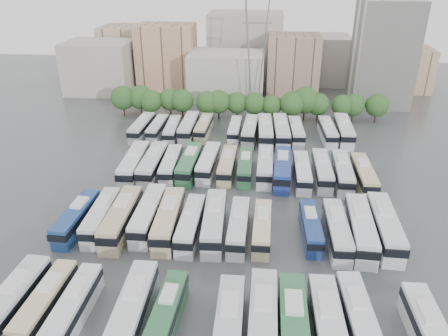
# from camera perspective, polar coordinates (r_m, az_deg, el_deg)

# --- Properties ---
(ground) EXTENTS (220.00, 220.00, 0.00)m
(ground) POSITION_cam_1_polar(r_m,az_deg,el_deg) (67.23, 0.90, -5.67)
(ground) COLOR #424447
(ground) RESTS_ON ground
(tree_line) EXTENTS (65.58, 7.65, 8.01)m
(tree_line) POSITION_cam_1_polar(r_m,az_deg,el_deg) (104.07, 2.43, 8.61)
(tree_line) COLOR black
(tree_line) RESTS_ON ground
(city_buildings) EXTENTS (102.00, 35.00, 20.00)m
(city_buildings) POSITION_cam_1_polar(r_m,az_deg,el_deg) (132.33, 0.16, 14.05)
(city_buildings) COLOR #9E998E
(city_buildings) RESTS_ON ground
(apartment_tower) EXTENTS (14.00, 14.00, 26.00)m
(apartment_tower) POSITION_cam_1_polar(r_m,az_deg,el_deg) (120.90, 20.10, 13.86)
(apartment_tower) COLOR silver
(apartment_tower) RESTS_ON ground
(electricity_pylon) EXTENTS (9.00, 6.91, 33.83)m
(electricity_pylon) POSITION_cam_1_polar(r_m,az_deg,el_deg) (108.36, 4.28, 17.11)
(electricity_pylon) COLOR slate
(electricity_pylon) RESTS_ON ground
(bus_r0_s0) EXTENTS (3.47, 13.41, 4.17)m
(bus_r0_s0) POSITION_cam_1_polar(r_m,az_deg,el_deg) (53.32, -26.18, -15.83)
(bus_r0_s0) COLOR silver
(bus_r0_s0) RESTS_ON ground
(bus_r0_s1) EXTENTS (2.85, 11.43, 3.56)m
(bus_r0_s1) POSITION_cam_1_polar(r_m,az_deg,el_deg) (52.68, -22.26, -15.94)
(bus_r0_s1) COLOR beige
(bus_r0_s1) RESTS_ON ground
(bus_r0_s2) EXTENTS (2.65, 11.31, 3.53)m
(bus_r0_s2) POSITION_cam_1_polar(r_m,az_deg,el_deg) (51.17, -19.01, -16.75)
(bus_r0_s2) COLOR silver
(bus_r0_s2) RESTS_ON ground
(bus_r0_s4) EXTENTS (3.06, 13.18, 4.12)m
(bus_r0_s4) POSITION_cam_1_polar(r_m,az_deg,el_deg) (48.58, -11.92, -17.94)
(bus_r0_s4) COLOR silver
(bus_r0_s4) RESTS_ON ground
(bus_r0_s5) EXTENTS (2.94, 11.16, 3.47)m
(bus_r0_s5) POSITION_cam_1_polar(r_m,az_deg,el_deg) (48.25, -7.53, -18.42)
(bus_r0_s5) COLOR #2B653D
(bus_r0_s5) RESTS_ON ground
(bus_r0_s7) EXTENTS (2.89, 12.73, 3.99)m
(bus_r0_s7) POSITION_cam_1_polar(r_m,az_deg,el_deg) (46.15, 0.62, -20.26)
(bus_r0_s7) COLOR silver
(bus_r0_s7) RESTS_ON ground
(bus_r0_s8) EXTENTS (3.00, 13.32, 4.17)m
(bus_r0_s8) POSITION_cam_1_polar(r_m,az_deg,el_deg) (46.64, 5.07, -19.60)
(bus_r0_s8) COLOR silver
(bus_r0_s8) RESTS_ON ground
(bus_r0_s9) EXTENTS (2.84, 12.99, 4.07)m
(bus_r0_s9) POSITION_cam_1_polar(r_m,az_deg,el_deg) (46.68, 9.06, -19.93)
(bus_r0_s9) COLOR #2F6F45
(bus_r0_s9) RESTS_ON ground
(bus_r0_s10) EXTENTS (3.17, 13.21, 4.12)m
(bus_r0_s10) POSITION_cam_1_polar(r_m,az_deg,el_deg) (47.08, 13.47, -19.90)
(bus_r0_s10) COLOR silver
(bus_r0_s10) RESTS_ON ground
(bus_r0_s11) EXTENTS (3.28, 12.30, 3.82)m
(bus_r0_s11) POSITION_cam_1_polar(r_m,az_deg,el_deg) (48.90, 17.20, -18.60)
(bus_r0_s11) COLOR silver
(bus_r0_s11) RESTS_ON ground
(bus_r1_s0) EXTENTS (3.05, 11.80, 3.67)m
(bus_r1_s0) POSITION_cam_1_polar(r_m,az_deg,el_deg) (65.74, -18.68, -6.17)
(bus_r1_s0) COLOR navy
(bus_r1_s0) RESTS_ON ground
(bus_r1_s1) EXTENTS (3.05, 12.17, 3.79)m
(bus_r1_s1) POSITION_cam_1_polar(r_m,az_deg,el_deg) (64.93, -15.70, -6.09)
(bus_r1_s1) COLOR silver
(bus_r1_s1) RESTS_ON ground
(bus_r1_s2) EXTENTS (3.03, 13.30, 4.17)m
(bus_r1_s2) POSITION_cam_1_polar(r_m,az_deg,el_deg) (63.53, -13.25, -6.34)
(bus_r1_s2) COLOR tan
(bus_r1_s2) RESTS_ON ground
(bus_r1_s3) EXTENTS (2.83, 12.82, 4.02)m
(bus_r1_s3) POSITION_cam_1_polar(r_m,az_deg,el_deg) (63.76, -9.83, -5.94)
(bus_r1_s3) COLOR silver
(bus_r1_s3) RESTS_ON ground
(bus_r1_s4) EXTENTS (3.26, 13.16, 4.10)m
(bus_r1_s4) POSITION_cam_1_polar(r_m,az_deg,el_deg) (62.11, -7.25, -6.63)
(bus_r1_s4) COLOR beige
(bus_r1_s4) RESTS_ON ground
(bus_r1_s5) EXTENTS (2.74, 12.00, 3.76)m
(bus_r1_s5) POSITION_cam_1_polar(r_m,az_deg,el_deg) (61.06, -4.37, -7.31)
(bus_r1_s5) COLOR silver
(bus_r1_s5) RESTS_ON ground
(bus_r1_s6) EXTENTS (3.38, 13.17, 4.10)m
(bus_r1_s6) POSITION_cam_1_polar(r_m,az_deg,el_deg) (61.10, -1.29, -7.01)
(bus_r1_s6) COLOR silver
(bus_r1_s6) RESTS_ON ground
(bus_r1_s7) EXTENTS (2.68, 11.67, 3.65)m
(bus_r1_s7) POSITION_cam_1_polar(r_m,az_deg,el_deg) (60.55, 1.90, -7.61)
(bus_r1_s7) COLOR silver
(bus_r1_s7) RESTS_ON ground
(bus_r1_s8) EXTENTS (2.63, 11.09, 3.46)m
(bus_r1_s8) POSITION_cam_1_polar(r_m,az_deg,el_deg) (60.64, 4.99, -7.75)
(bus_r1_s8) COLOR beige
(bus_r1_s8) RESTS_ON ground
(bus_r1_s10) EXTENTS (2.68, 10.85, 3.38)m
(bus_r1_s10) POSITION_cam_1_polar(r_m,az_deg,el_deg) (61.80, 11.26, -7.55)
(bus_r1_s10) COLOR navy
(bus_r1_s10) RESTS_ON ground
(bus_r1_s11) EXTENTS (2.75, 12.23, 3.83)m
(bus_r1_s11) POSITION_cam_1_polar(r_m,az_deg,el_deg) (61.44, 14.53, -7.90)
(bus_r1_s11) COLOR silver
(bus_r1_s11) RESTS_ON ground
(bus_r1_s12) EXTENTS (3.62, 13.68, 4.25)m
(bus_r1_s12) POSITION_cam_1_polar(r_m,az_deg,el_deg) (62.38, 17.40, -7.52)
(bus_r1_s12) COLOR silver
(bus_r1_s12) RESTS_ON ground
(bus_r1_s13) EXTENTS (3.38, 13.67, 4.26)m
(bus_r1_s13) POSITION_cam_1_polar(r_m,az_deg,el_deg) (63.81, 20.25, -7.18)
(bus_r1_s13) COLOR silver
(bus_r1_s13) RESTS_ON ground
(bus_r2_s1) EXTENTS (3.45, 13.63, 4.25)m
(bus_r2_s1) POSITION_cam_1_polar(r_m,az_deg,el_deg) (78.90, -11.66, 0.54)
(bus_r2_s1) COLOR silver
(bus_r2_s1) RESTS_ON ground
(bus_r2_s2) EXTENTS (2.90, 13.26, 4.16)m
(bus_r2_s2) POSITION_cam_1_polar(r_m,az_deg,el_deg) (78.45, -9.28, 0.56)
(bus_r2_s2) COLOR silver
(bus_r2_s2) RESTS_ON ground
(bus_r2_s3) EXTENTS (2.97, 11.88, 3.70)m
(bus_r2_s3) POSITION_cam_1_polar(r_m,az_deg,el_deg) (78.24, -6.94, 0.47)
(bus_r2_s3) COLOR silver
(bus_r2_s3) RESTS_ON ground
(bus_r2_s4) EXTENTS (3.21, 12.83, 4.00)m
(bus_r2_s4) POSITION_cam_1_polar(r_m,az_deg,el_deg) (77.86, -4.50, 0.57)
(bus_r2_s4) COLOR #307145
(bus_r2_s4) RESTS_ON ground
(bus_r2_s5) EXTENTS (3.26, 12.42, 3.86)m
(bus_r2_s5) POSITION_cam_1_polar(r_m,az_deg,el_deg) (78.34, -2.05, 0.75)
(bus_r2_s5) COLOR white
(bus_r2_s5) RESTS_ON ground
(bus_r2_s6) EXTENTS (2.82, 11.81, 3.69)m
(bus_r2_s6) POSITION_cam_1_polar(r_m,az_deg,el_deg) (77.50, 0.44, 0.40)
(bus_r2_s6) COLOR #C3B686
(bus_r2_s6) RESTS_ON ground
(bus_r2_s7) EXTENTS (2.50, 11.15, 3.49)m
(bus_r2_s7) POSITION_cam_1_polar(r_m,az_deg,el_deg) (77.14, 2.78, 0.16)
(bus_r2_s7) COLOR #2A6337
(bus_r2_s7) RESTS_ON ground
(bus_r2_s8) EXTENTS (2.87, 12.37, 3.87)m
(bus_r2_s8) POSITION_cam_1_polar(r_m,az_deg,el_deg) (77.29, 5.38, 0.28)
(bus_r2_s8) COLOR silver
(bus_r2_s8) RESTS_ON ground
(bus_r2_s9) EXTENTS (3.40, 13.03, 4.05)m
(bus_r2_s9) POSITION_cam_1_polar(r_m,az_deg,el_deg) (76.46, 7.62, -0.07)
(bus_r2_s9) COLOR navy
(bus_r2_s9) RESTS_ON ground
(bus_r2_s10) EXTENTS (2.62, 11.81, 3.70)m
(bus_r2_s10) POSITION_cam_1_polar(r_m,az_deg,el_deg) (76.24, 10.15, -0.48)
(bus_r2_s10) COLOR silver
(bus_r2_s10) RESTS_ON ground
(bus_r2_s11) EXTENTS (2.71, 12.28, 3.85)m
(bus_r2_s11) POSITION_cam_1_polar(r_m,az_deg,el_deg) (77.37, 12.69, -0.26)
(bus_r2_s11) COLOR silver
(bus_r2_s11) RESTS_ON ground
(bus_r2_s12) EXTENTS (3.17, 12.65, 3.94)m
(bus_r2_s12) POSITION_cam_1_polar(r_m,az_deg,el_deg) (77.46, 15.20, -0.49)
(bus_r2_s12) COLOR silver
(bus_r2_s12) RESTS_ON ground
(bus_r2_s13) EXTENTS (2.71, 12.28, 3.85)m
(bus_r2_s13) POSITION_cam_1_polar(r_m,az_deg,el_deg) (77.44, 17.77, -0.89)
(bus_r2_s13) COLOR #CDBD8D
(bus_r2_s13) RESTS_ON ground
(bus_r3_s0) EXTENTS (3.11, 12.20, 3.80)m
(bus_r3_s0) POSITION_cam_1_polar(r_m,az_deg,el_deg) (96.32, -10.69, 5.23)
(bus_r3_s0) COLOR silver
(bus_r3_s0) RESTS_ON ground
(bus_r3_s1) EXTENTS (2.75, 11.16, 3.48)m
(bus_r3_s1) POSITION_cam_1_polar(r_m,az_deg,el_deg) (95.84, -8.65, 5.19)
(bus_r3_s1) COLOR silver
(bus_r3_s1) RESTS_ON ground
(bus_r3_s2) EXTENTS (3.01, 11.49, 3.57)m
(bus_r3_s2) POSITION_cam_1_polar(r_m,az_deg,el_deg) (94.32, -6.74, 4.99)
(bus_r3_s2) COLOR silver
(bus_r3_s2) RESTS_ON ground
(bus_r3_s3) EXTENTS (2.87, 12.78, 4.01)m
(bus_r3_s3) POSITION_cam_1_polar(r_m,az_deg,el_deg) (94.78, -4.63, 5.33)
(bus_r3_s3) COLOR silver
(bus_r3_s3) RESTS_ON ground
(bus_r3_s4) EXTENTS (2.94, 11.51, 3.58)m
(bus_r3_s4) POSITION_cam_1_polar(r_m,az_deg,el_deg) (95.09, -2.66, 5.32)
(bus_r3_s4) COLOR #C0B684
(bus_r3_s4) RESTS_ON ground
(bus_r3_s6) EXTENTS (2.55, 10.85, 3.39)m
(bus_r3_s6) POSITION_cam_1_polar(r_m,az_deg,el_deg) (94.09, 1.44, 5.05)
(bus_r3_s6) COLOR silver
(bus_r3_s6) RESTS_ON ground
(bus_r3_s7) EXTENTS (3.33, 12.60, 3.92)m
(bus_r3_s7) POSITION_cam_1_polar(r_m,az_deg,el_deg) (92.97, 3.42, 4.92)
(bus_r3_s7) COLOR silver
(bus_r3_s7) RESTS_ON ground
(bus_r3_s8) EXTENTS (3.43, 13.52, 4.21)m
(bus_r3_s8) POSITION_cam_1_polar(r_m,az_deg,el_deg) (92.57, 5.40, 4.85)
(bus_r3_s8) COLOR silver
(bus_r3_s8) RESTS_ON ground
(bus_r3_s9) EXTENTS (3.54, 13.74, 4.28)m
(bus_r3_s9) POSITION_cam_1_polar(r_m,az_deg,el_deg) (92.84, 7.47, 4.83)
(bus_r3_s9) COLOR silver
(bus_r3_s9) RESTS_ON ground
(bus_r3_s10) EXTENTS (3.06, 11.95, 3.72)m
(bus_r3_s10) POSITION_cam_1_polar(r_m,az_deg,el_deg) (93.78, 9.41, 4.73)
(bus_r3_s10) COLOR silver
(bus_r3_s10) RESTS_ON ground
(bus_r3_s12) EXTENTS (3.14, 12.04, 3.74)m
(bus_r3_s12) POSITION_cam_1_polar(r_m,az_deg,el_deg) (95.10, 13.38, 4.68)
(bus_r3_s12) COLOR silver
(bus_r3_s12) RESTS_ON ground
(bus_r3_s13) EXTENTS (3.13, 13.38, 4.18)m
(bus_r3_s13) POSITION_cam_1_polar(r_m,az_deg,el_deg) (95.96, 15.37, 4.78)
(bus_r3_s13) COLOR silver
(bus_r3_s13) RESTS_ON ground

